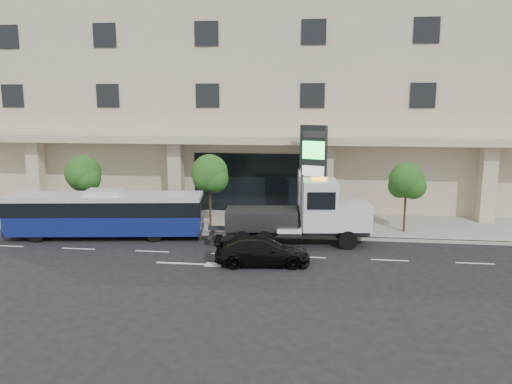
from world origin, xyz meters
TOP-DOWN VIEW (x-y plane):
  - ground at (0.00, 0.00)m, footprint 120.00×120.00m
  - sidewalk at (0.00, 5.00)m, footprint 120.00×6.00m
  - curb at (0.00, 2.00)m, footprint 120.00×0.30m
  - convention_center at (-0.00, 15.42)m, footprint 60.00×17.60m
  - tree_left at (-9.97, 3.59)m, footprint 2.27×2.20m
  - tree_mid at (-1.97, 3.59)m, footprint 2.28×2.20m
  - tree_right at (9.53, 3.59)m, footprint 2.10×2.00m
  - city_bus at (-7.43, 0.85)m, footprint 11.08×3.72m
  - tow_truck at (3.76, 0.84)m, footprint 8.79×2.90m
  - black_sedan at (1.89, -2.83)m, footprint 4.68×2.31m
  - signage_pylon at (4.16, 3.86)m, footprint 1.61×1.02m

SIDE VIEW (x-z plane):
  - ground at x=0.00m, z-range 0.00..0.00m
  - sidewalk at x=0.00m, z-range 0.00..0.15m
  - curb at x=0.00m, z-range 0.00..0.15m
  - black_sedan at x=1.89m, z-range 0.00..1.31m
  - city_bus at x=-7.43m, z-range 0.02..2.78m
  - tow_truck at x=3.76m, z-range -0.35..3.63m
  - tree_right at x=9.53m, z-range 1.01..5.06m
  - tree_left at x=-9.97m, z-range 1.00..5.22m
  - tree_mid at x=-1.97m, z-range 1.07..5.45m
  - signage_pylon at x=4.16m, z-range 0.20..6.32m
  - convention_center at x=0.00m, z-range -0.03..19.97m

